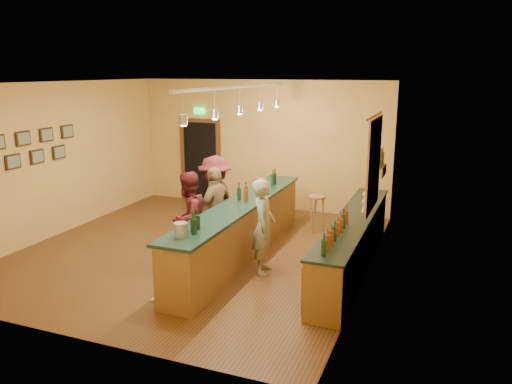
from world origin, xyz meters
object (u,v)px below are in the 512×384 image
at_px(back_counter, 353,242).
at_px(tasting_bar, 240,226).
at_px(bartender, 264,227).
at_px(customer_c, 215,201).
at_px(bar_stool, 317,202).
at_px(customer_b, 216,210).
at_px(customer_a, 189,218).

distance_m(back_counter, tasting_bar, 2.07).
height_order(tasting_bar, bartender, bartender).
bearing_deg(back_counter, bartender, -152.84).
bearing_deg(customer_c, bar_stool, 127.12).
bearing_deg(back_counter, tasting_bar, -174.97).
bearing_deg(customer_b, back_counter, 100.69).
bearing_deg(tasting_bar, bartender, -39.07).
relative_size(back_counter, customer_c, 2.51).
relative_size(bartender, customer_c, 0.91).
bearing_deg(bartender, back_counter, -77.24).
bearing_deg(customer_c, bartender, 48.61).
distance_m(tasting_bar, customer_b, 0.60).
bearing_deg(customer_b, customer_c, -142.82).
bearing_deg(customer_b, bar_stool, 150.99).
distance_m(customer_a, customer_b, 0.75).
distance_m(back_counter, bar_stool, 2.14).
bearing_deg(tasting_bar, back_counter, 5.03).
relative_size(customer_a, customer_c, 0.93).
distance_m(customer_b, customer_c, 0.37).
height_order(customer_a, customer_b, customer_a).
height_order(back_counter, tasting_bar, tasting_bar).
height_order(back_counter, bartender, bartender).
bearing_deg(bar_stool, customer_b, -128.07).
xyz_separation_m(customer_c, bar_stool, (1.65, 1.58, -0.25)).
height_order(bartender, customer_c, customer_c).
bearing_deg(customer_b, tasting_bar, 88.04).
relative_size(customer_b, customer_c, 0.92).
bearing_deg(customer_a, bar_stool, 154.36).
height_order(tasting_bar, customer_b, customer_b).
height_order(tasting_bar, customer_c, customer_c).
bearing_deg(bar_stool, back_counter, -58.33).
height_order(back_counter, bar_stool, back_counter).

